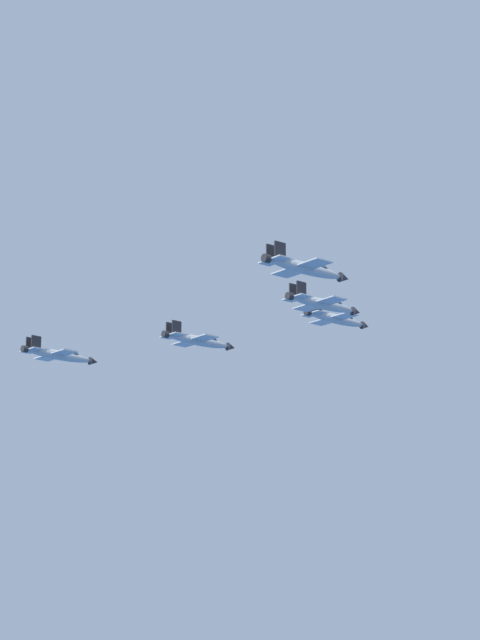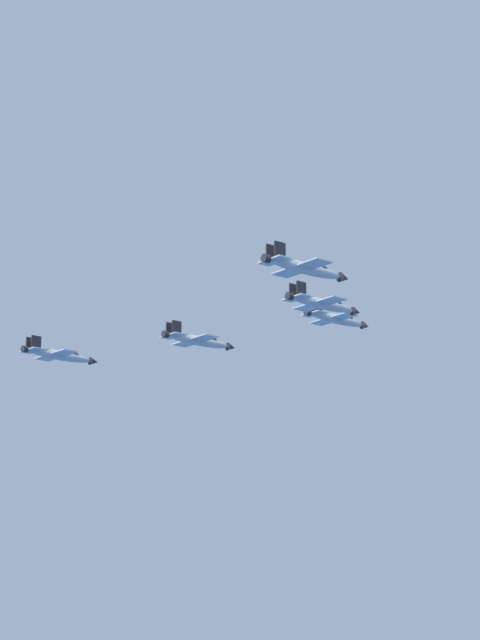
% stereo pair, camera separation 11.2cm
% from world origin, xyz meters
% --- Properties ---
extents(jet_lead, '(14.09, 9.27, 3.10)m').
position_xyz_m(jet_lead, '(28.94, -17.18, 154.52)').
color(jet_lead, '#9EA3A8').
extents(jet_left_wingman, '(14.52, 9.53, 3.18)m').
position_xyz_m(jet_left_wingman, '(50.64, -24.55, 150.83)').
color(jet_left_wingman, '#9EA3A8').
extents(jet_right_wingman, '(14.25, 9.34, 3.12)m').
position_xyz_m(jet_right_wingman, '(39.71, 3.04, 150.76)').
color(jet_right_wingman, '#9EA3A8').
extents(jet_left_outer, '(14.13, 9.32, 3.12)m').
position_xyz_m(jet_left_outer, '(72.33, -31.92, 148.37)').
color(jet_left_outer, '#9EA3A8').
extents(jet_right_outer, '(14.45, 9.45, 3.15)m').
position_xyz_m(jet_right_outer, '(50.47, 23.27, 149.25)').
color(jet_right_outer, '#9EA3A8').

